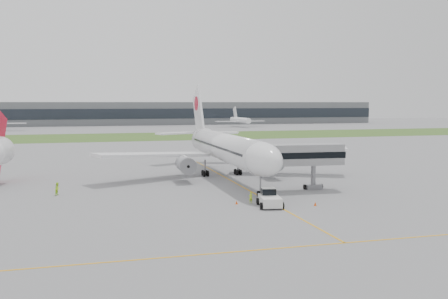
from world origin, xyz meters
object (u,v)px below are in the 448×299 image
object	(u,v)px
jet_bridge	(290,156)
airliner	(225,147)
ground_crew_near	(251,198)
pushback_tug	(270,198)

from	to	relation	value
jet_bridge	airliner	bearing A→B (deg)	113.62
jet_bridge	ground_crew_near	world-z (taller)	jet_bridge
ground_crew_near	jet_bridge	bearing A→B (deg)	-153.96
jet_bridge	ground_crew_near	bearing A→B (deg)	-135.77
airliner	jet_bridge	bearing A→B (deg)	-69.82
airliner	jet_bridge	world-z (taller)	airliner
pushback_tug	ground_crew_near	size ratio (longest dim) A/B	3.16
pushback_tug	ground_crew_near	bearing A→B (deg)	134.96
ground_crew_near	airliner	bearing A→B (deg)	-111.55
airliner	pushback_tug	distance (m)	26.99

